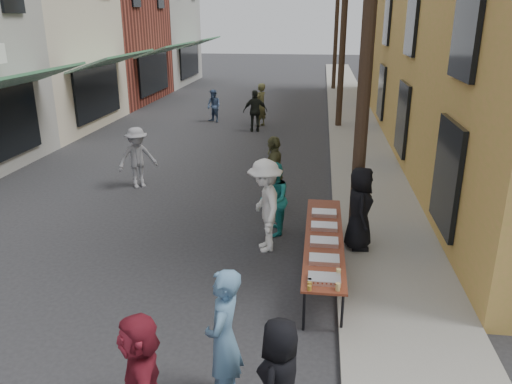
% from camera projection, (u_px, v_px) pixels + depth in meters
% --- Properties ---
extents(ground, '(120.00, 120.00, 0.00)m').
position_uv_depth(ground, '(104.00, 306.00, 8.40)').
color(ground, '#28282B').
rests_on(ground, ground).
extents(sidewalk, '(2.20, 60.00, 0.10)m').
position_uv_depth(sidewalk, '(354.00, 127.00, 21.81)').
color(sidewalk, gray).
rests_on(sidewalk, ground).
extents(storefront_row, '(8.00, 37.00, 9.00)m').
position_uv_depth(storefront_row, '(19.00, 28.00, 22.22)').
color(storefront_row, maroon).
rests_on(storefront_row, ground).
extents(utility_pole_near, '(0.26, 0.26, 9.00)m').
position_uv_depth(utility_pole_near, '(369.00, 23.00, 9.19)').
color(utility_pole_near, '#2D2116').
rests_on(utility_pole_near, ground).
extents(utility_pole_mid, '(0.26, 0.26, 9.00)m').
position_uv_depth(utility_pole_mid, '(344.00, 19.00, 20.42)').
color(utility_pole_mid, '#2D2116').
rests_on(utility_pole_mid, ground).
extents(utility_pole_far, '(0.26, 0.26, 9.00)m').
position_uv_depth(utility_pole_far, '(337.00, 18.00, 31.64)').
color(utility_pole_far, '#2D2116').
rests_on(utility_pole_far, ground).
extents(serving_table, '(0.70, 4.00, 0.75)m').
position_uv_depth(serving_table, '(324.00, 239.00, 9.25)').
color(serving_table, maroon).
rests_on(serving_table, ground).
extents(catering_tray_sausage, '(0.50, 0.33, 0.08)m').
position_uv_depth(catering_tray_sausage, '(324.00, 279.00, 7.68)').
color(catering_tray_sausage, maroon).
rests_on(catering_tray_sausage, serving_table).
extents(catering_tray_foil_b, '(0.50, 0.33, 0.08)m').
position_uv_depth(catering_tray_foil_b, '(324.00, 260.00, 8.29)').
color(catering_tray_foil_b, '#B2B2B7').
rests_on(catering_tray_foil_b, serving_table).
extents(catering_tray_buns, '(0.50, 0.33, 0.08)m').
position_uv_depth(catering_tray_buns, '(324.00, 242.00, 8.94)').
color(catering_tray_buns, tan).
rests_on(catering_tray_buns, serving_table).
extents(catering_tray_foil_d, '(0.50, 0.33, 0.08)m').
position_uv_depth(catering_tray_foil_d, '(324.00, 226.00, 9.60)').
color(catering_tray_foil_d, '#B2B2B7').
rests_on(catering_tray_foil_d, serving_table).
extents(catering_tray_buns_end, '(0.50, 0.33, 0.08)m').
position_uv_depth(catering_tray_buns_end, '(324.00, 213.00, 10.25)').
color(catering_tray_buns_end, tan).
rests_on(catering_tray_buns_end, serving_table).
extents(condiment_jar_a, '(0.07, 0.07, 0.08)m').
position_uv_depth(condiment_jar_a, '(309.00, 288.00, 7.42)').
color(condiment_jar_a, '#A57F26').
rests_on(condiment_jar_a, serving_table).
extents(condiment_jar_b, '(0.07, 0.07, 0.08)m').
position_uv_depth(condiment_jar_b, '(310.00, 285.00, 7.52)').
color(condiment_jar_b, '#A57F26').
rests_on(condiment_jar_b, serving_table).
extents(condiment_jar_c, '(0.07, 0.07, 0.08)m').
position_uv_depth(condiment_jar_c, '(310.00, 281.00, 7.61)').
color(condiment_jar_c, '#A57F26').
rests_on(condiment_jar_c, serving_table).
extents(cup_stack, '(0.08, 0.08, 0.12)m').
position_uv_depth(cup_stack, '(338.00, 287.00, 7.41)').
color(cup_stack, tan).
rests_on(cup_stack, serving_table).
extents(guest_front_a, '(0.71, 0.88, 1.55)m').
position_uv_depth(guest_front_a, '(280.00, 382.00, 5.54)').
color(guest_front_a, black).
rests_on(guest_front_a, ground).
extents(guest_front_b, '(0.50, 0.71, 1.86)m').
position_uv_depth(guest_front_b, '(224.00, 340.00, 6.01)').
color(guest_front_b, '#527A9F').
rests_on(guest_front_b, ground).
extents(guest_front_c, '(0.66, 0.83, 1.64)m').
position_uv_depth(guest_front_c, '(274.00, 199.00, 10.93)').
color(guest_front_c, teal).
rests_on(guest_front_c, ground).
extents(guest_front_d, '(1.05, 1.41, 1.94)m').
position_uv_depth(guest_front_d, '(265.00, 206.00, 10.14)').
color(guest_front_d, white).
rests_on(guest_front_d, ground).
extents(guest_front_e, '(0.49, 1.12, 1.90)m').
position_uv_depth(guest_front_e, '(274.00, 174.00, 12.27)').
color(guest_front_e, brown).
rests_on(guest_front_e, ground).
extents(guest_queue_back, '(1.00, 1.55, 1.60)m').
position_uv_depth(guest_queue_back, '(141.00, 377.00, 5.57)').
color(guest_queue_back, maroon).
rests_on(guest_queue_back, ground).
extents(server, '(0.58, 0.86, 1.72)m').
position_uv_depth(server, '(360.00, 208.00, 10.03)').
color(server, black).
rests_on(server, sidewalk).
extents(passerby_left, '(1.27, 1.20, 1.73)m').
position_uv_depth(passerby_left, '(137.00, 158.00, 13.99)').
color(passerby_left, gray).
rests_on(passerby_left, ground).
extents(passerby_mid, '(1.08, 0.61, 1.74)m').
position_uv_depth(passerby_mid, '(255.00, 111.00, 20.87)').
color(passerby_mid, black).
rests_on(passerby_mid, ground).
extents(passerby_right, '(0.72, 0.82, 1.88)m').
position_uv_depth(passerby_right, '(260.00, 105.00, 21.89)').
color(passerby_right, brown).
rests_on(passerby_right, ground).
extents(passerby_far, '(0.91, 0.87, 1.47)m').
position_uv_depth(passerby_far, '(214.00, 106.00, 22.83)').
color(passerby_far, '#425A81').
rests_on(passerby_far, ground).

